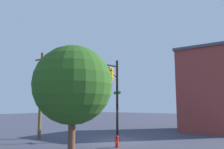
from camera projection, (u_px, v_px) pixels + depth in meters
The scene contains 6 objects.
ground_plane at pixel (117, 140), 18.41m from camera, with size 120.00×120.00×0.00m, color #3A3C4C.
signal_pole_assembly at pixel (101, 79), 17.97m from camera, with size 4.24×1.84×6.79m.
utility_pole at pixel (41, 93), 20.07m from camera, with size 0.29×1.80×7.74m.
fire_hydrant at pixel (117, 142), 15.38m from camera, with size 0.33×0.24×0.83m.
tree_near at pixel (73, 85), 13.28m from camera, with size 4.76×4.76×6.53m.
brick_building at pixel (210, 90), 25.17m from camera, with size 6.96×6.06×9.19m.
Camera 1 is at (15.99, 10.27, 2.94)m, focal length 35.46 mm.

